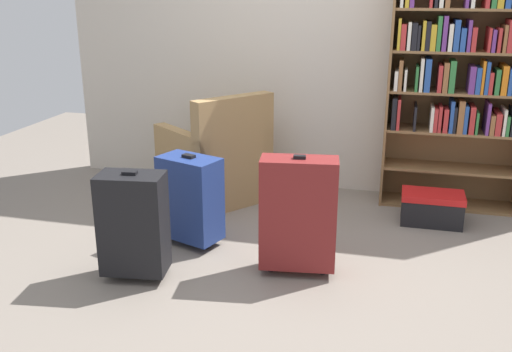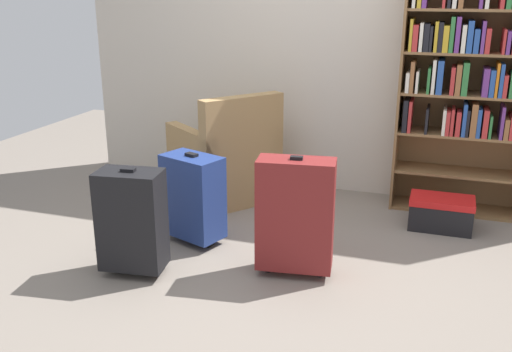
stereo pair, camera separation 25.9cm
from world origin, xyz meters
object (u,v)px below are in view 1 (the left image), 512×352
(bookshelf, at_px, (460,76))
(suitcase_black, at_px, (133,224))
(mug, at_px, (286,199))
(storage_box, at_px, (432,207))
(armchair, at_px, (216,163))
(suitcase_dark_red, at_px, (298,213))
(suitcase_navy_blue, at_px, (190,198))

(bookshelf, bearing_deg, suitcase_black, -137.35)
(mug, bearing_deg, storage_box, -5.41)
(armchair, bearing_deg, mug, 0.65)
(armchair, height_order, mug, armchair)
(suitcase_dark_red, bearing_deg, storage_box, 50.54)
(mug, height_order, storage_box, storage_box)
(bookshelf, relative_size, suitcase_dark_red, 2.41)
(armchair, xyz_separation_m, storage_box, (1.72, -0.10, -0.19))
(storage_box, relative_size, suitcase_navy_blue, 0.71)
(mug, height_order, suitcase_black, suitcase_black)
(storage_box, xyz_separation_m, suitcase_black, (-1.77, -1.32, 0.23))
(armchair, bearing_deg, suitcase_black, -92.26)
(mug, relative_size, suitcase_navy_blue, 0.19)
(bookshelf, xyz_separation_m, mug, (-1.27, -0.33, -1.00))
(storage_box, bearing_deg, suitcase_dark_red, -129.46)
(suitcase_navy_blue, relative_size, suitcase_black, 0.94)
(suitcase_navy_blue, relative_size, suitcase_dark_red, 0.84)
(mug, xyz_separation_m, suitcase_navy_blue, (-0.49, -0.88, 0.29))
(storage_box, height_order, suitcase_dark_red, suitcase_dark_red)
(suitcase_navy_blue, bearing_deg, suitcase_dark_red, -17.04)
(mug, relative_size, suitcase_dark_red, 0.16)
(bookshelf, distance_m, suitcase_navy_blue, 2.25)
(storage_box, xyz_separation_m, suitcase_dark_red, (-0.84, -1.01, 0.26))
(armchair, xyz_separation_m, suitcase_navy_blue, (0.10, -0.88, 0.02))
(suitcase_black, distance_m, suitcase_dark_red, 0.98)
(bookshelf, height_order, armchair, bookshelf)
(armchair, distance_m, suitcase_navy_blue, 0.88)
(armchair, height_order, suitcase_navy_blue, armchair)
(suitcase_black, bearing_deg, storage_box, 36.66)
(mug, height_order, suitcase_navy_blue, suitcase_navy_blue)
(armchair, bearing_deg, bookshelf, 10.34)
(mug, xyz_separation_m, suitcase_black, (-0.64, -1.43, 0.31))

